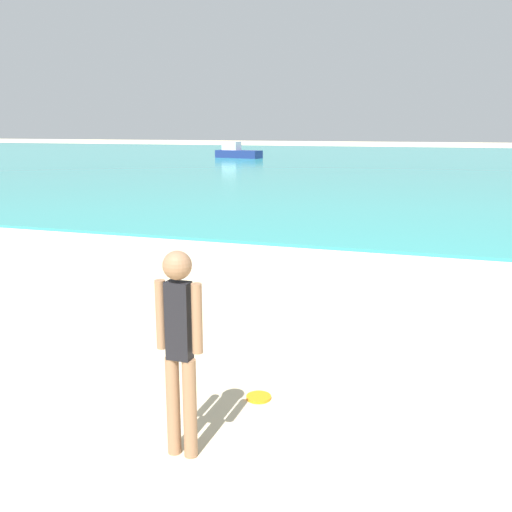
{
  "coord_description": "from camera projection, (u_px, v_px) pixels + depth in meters",
  "views": [
    {
      "loc": [
        2.11,
        2.56,
        2.34
      ],
      "look_at": [
        0.12,
        8.43,
        0.94
      ],
      "focal_mm": 40.43,
      "sensor_mm": 36.0,
      "label": 1
    }
  ],
  "objects": [
    {
      "name": "frisbee",
      "position": [
        259.0,
        397.0,
        5.07
      ],
      "size": [
        0.22,
        0.22,
        0.03
      ],
      "primitive_type": "cylinder",
      "color": "orange",
      "rests_on": "ground"
    },
    {
      "name": "person_standing",
      "position": [
        180.0,
        343.0,
        4.02
      ],
      "size": [
        0.35,
        0.2,
        1.52
      ],
      "rotation": [
        0.0,
        0.0,
        3.14
      ],
      "color": "#936B4C",
      "rests_on": "ground"
    },
    {
      "name": "boat_far",
      "position": [
        237.0,
        152.0,
        43.43
      ],
      "size": [
        3.73,
        1.9,
        1.21
      ],
      "rotation": [
        0.0,
        0.0,
        -0.22
      ],
      "color": "navy",
      "rests_on": "water"
    },
    {
      "name": "water",
      "position": [
        421.0,
        162.0,
        38.89
      ],
      "size": [
        160.0,
        60.0,
        0.06
      ],
      "primitive_type": "cube",
      "color": "teal",
      "rests_on": "ground"
    }
  ]
}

